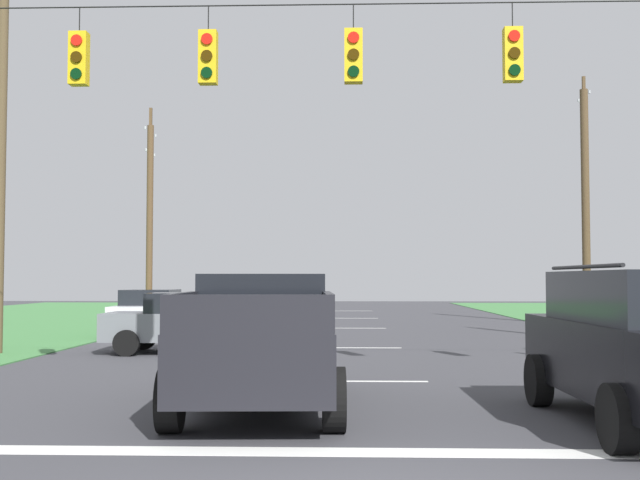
% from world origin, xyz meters
% --- Properties ---
extents(stop_bar_stripe, '(14.57, 0.45, 0.01)m').
position_xyz_m(stop_bar_stripe, '(0.00, 2.23, 0.00)').
color(stop_bar_stripe, white).
rests_on(stop_bar_stripe, ground).
extents(lane_dash_0, '(2.50, 0.15, 0.01)m').
position_xyz_m(lane_dash_0, '(0.00, 8.23, 0.00)').
color(lane_dash_0, white).
rests_on(lane_dash_0, ground).
extents(lane_dash_1, '(2.50, 0.15, 0.01)m').
position_xyz_m(lane_dash_1, '(0.00, 15.32, 0.00)').
color(lane_dash_1, white).
rests_on(lane_dash_1, ground).
extents(lane_dash_2, '(2.50, 0.15, 0.01)m').
position_xyz_m(lane_dash_2, '(0.00, 23.93, 0.00)').
color(lane_dash_2, white).
rests_on(lane_dash_2, ground).
extents(lane_dash_3, '(2.50, 0.15, 0.01)m').
position_xyz_m(lane_dash_3, '(0.00, 31.55, 0.00)').
color(lane_dash_3, white).
rests_on(lane_dash_3, ground).
extents(lane_dash_4, '(2.50, 0.15, 0.01)m').
position_xyz_m(lane_dash_4, '(0.00, 40.15, 0.00)').
color(lane_dash_4, white).
rests_on(lane_dash_4, ground).
extents(overhead_signal_span, '(17.09, 0.31, 7.19)m').
position_xyz_m(overhead_signal_span, '(-0.13, 7.39, 4.12)').
color(overhead_signal_span, brown).
rests_on(overhead_signal_span, ground).
extents(pickup_truck, '(2.49, 5.49, 1.95)m').
position_xyz_m(pickup_truck, '(-1.48, 5.22, 0.97)').
color(pickup_truck, black).
rests_on(pickup_truck, ground).
extents(distant_car_crossing_white, '(2.09, 4.33, 1.52)m').
position_xyz_m(distant_car_crossing_white, '(-6.68, 19.61, 0.79)').
color(distant_car_crossing_white, silver).
rests_on(distant_car_crossing_white, ground).
extents(distant_car_oncoming, '(4.33, 2.09, 1.52)m').
position_xyz_m(distant_car_oncoming, '(-4.17, 13.71, 0.79)').
color(distant_car_oncoming, slate).
rests_on(distant_car_oncoming, ground).
extents(utility_pole_far_right, '(0.32, 1.56, 10.03)m').
position_xyz_m(utility_pole_far_right, '(9.34, 25.69, 4.88)').
color(utility_pole_far_right, brown).
rests_on(utility_pole_far_right, ground).
extents(utility_pole_mid_left, '(0.26, 1.74, 11.25)m').
position_xyz_m(utility_pole_mid_left, '(-8.94, 13.17, 5.51)').
color(utility_pole_mid_left, brown).
rests_on(utility_pole_mid_left, ground).
extents(utility_pole_far_left, '(0.28, 1.94, 9.29)m').
position_xyz_m(utility_pole_far_left, '(-8.72, 27.58, 4.56)').
color(utility_pole_far_left, brown).
rests_on(utility_pole_far_left, ground).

